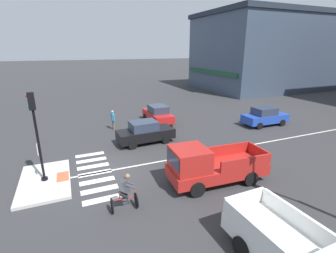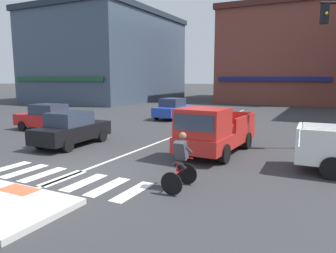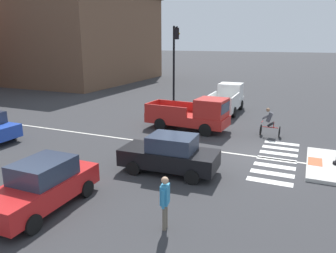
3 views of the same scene
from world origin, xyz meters
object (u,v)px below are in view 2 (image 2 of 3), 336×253
object	(u,v)px
car_black_westbound_near	(72,129)
car_red_cross_left	(48,117)
cyclist	(181,160)
car_blue_westbound_distant	(173,109)
pickup_truck_red_eastbound_mid	(213,132)

from	to	relation	value
car_black_westbound_near	car_red_cross_left	size ratio (longest dim) A/B	1.02
car_black_westbound_near	cyclist	bearing A→B (deg)	-23.77
car_blue_westbound_distant	pickup_truck_red_eastbound_mid	distance (m)	12.06
car_black_westbound_near	car_red_cross_left	bearing A→B (deg)	149.30
cyclist	car_black_westbound_near	bearing A→B (deg)	156.23
car_blue_westbound_distant	car_red_cross_left	bearing A→B (deg)	-117.61
cyclist	car_red_cross_left	bearing A→B (deg)	153.48
car_red_cross_left	car_blue_westbound_distant	distance (m)	9.70
car_red_cross_left	pickup_truck_red_eastbound_mid	distance (m)	11.32
car_black_westbound_near	car_red_cross_left	xyz separation A→B (m)	(-4.49, 2.67, 0.00)
car_red_cross_left	car_blue_westbound_distant	bearing A→B (deg)	62.39
pickup_truck_red_eastbound_mid	car_blue_westbound_distant	bearing A→B (deg)	123.96
car_black_westbound_near	cyclist	xyz separation A→B (m)	(7.24, -3.19, 0.06)
car_red_cross_left	pickup_truck_red_eastbound_mid	xyz separation A→B (m)	(11.23, -1.41, 0.17)
car_red_cross_left	car_blue_westbound_distant	world-z (taller)	same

